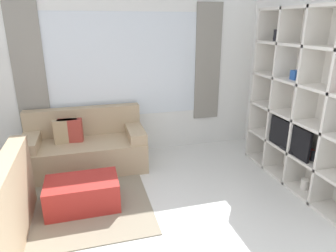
# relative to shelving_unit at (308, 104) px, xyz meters

# --- Properties ---
(wall_back) EXTENTS (5.62, 0.11, 2.70)m
(wall_back) POSITION_rel_shelving_unit_xyz_m (-2.06, 1.71, 0.23)
(wall_back) COLOR white
(wall_back) RESTS_ON ground_plane
(wall_right) EXTENTS (0.07, 4.03, 2.70)m
(wall_right) POSITION_rel_shelving_unit_xyz_m (0.18, 0.27, 0.22)
(wall_right) COLOR white
(wall_right) RESTS_ON ground_plane
(area_rug) EXTENTS (2.07, 1.62, 0.01)m
(area_rug) POSITION_rel_shelving_unit_xyz_m (-3.08, 0.26, -1.12)
(area_rug) COLOR gray
(area_rug) RESTS_ON ground_plane
(shelving_unit) EXTENTS (0.36, 2.03, 2.29)m
(shelving_unit) POSITION_rel_shelving_unit_xyz_m (0.00, 0.00, 0.00)
(shelving_unit) COLOR silver
(shelving_unit) RESTS_ON ground_plane
(couch_main) EXTENTS (1.72, 0.83, 0.87)m
(couch_main) POSITION_rel_shelving_unit_xyz_m (-2.76, 1.26, -0.81)
(couch_main) COLOR tan
(couch_main) RESTS_ON ground_plane
(ottoman) EXTENTS (0.83, 0.51, 0.36)m
(ottoman) POSITION_rel_shelving_unit_xyz_m (-2.82, 0.18, -0.95)
(ottoman) COLOR #A82823
(ottoman) RESTS_ON ground_plane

